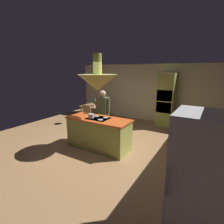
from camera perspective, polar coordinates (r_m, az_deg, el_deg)
ground at (r=5.53m, az=-3.09°, el=-10.85°), size 8.16×8.16×0.00m
wall_back at (r=8.18m, az=10.56°, el=6.29°), size 6.80×0.10×2.55m
kitchen_island at (r=5.20m, az=-4.40°, el=-6.95°), size 1.91×0.79×0.94m
counter_run_right at (r=5.09m, az=29.24°, el=-9.14°), size 0.73×2.21×0.92m
oven_tower at (r=7.50m, az=17.27°, el=3.82°), size 0.66×0.62×2.18m
refrigerator at (r=2.64m, az=26.87°, el=-19.66°), size 0.72×0.74×1.81m
dining_table at (r=7.74m, az=-5.69°, el=1.40°), size 1.05×0.88×0.76m
person_at_island at (r=5.74m, az=-3.05°, el=0.10°), size 0.53×0.22×1.65m
range_hood at (r=4.88m, az=-4.72°, el=9.91°), size 1.10×1.10×1.00m
pendant_light_over_table at (r=7.58m, az=-5.91°, el=10.34°), size 0.32×0.32×0.82m
chair_facing_island at (r=7.27m, az=-8.77°, el=-0.73°), size 0.40×0.40×0.87m
chair_by_back_wall at (r=8.30m, az=-2.94°, el=1.20°), size 0.40×0.40×0.87m
potted_plant_on_table at (r=7.66m, az=-5.54°, el=3.35°), size 0.20×0.20×0.30m
cup_on_table at (r=7.46m, az=-5.95°, el=2.10°), size 0.07×0.07×0.09m
canister_flour at (r=4.40m, az=29.68°, el=-5.30°), size 0.11×0.11×0.15m
canister_sugar at (r=4.57m, az=29.77°, el=-4.63°), size 0.13×0.13×0.15m
microwave_on_counter at (r=5.54m, az=30.21°, el=-1.04°), size 0.46×0.36×0.28m
cooking_pot_on_cooktop at (r=5.02m, az=-6.85°, el=-1.29°), size 0.18×0.18×0.12m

